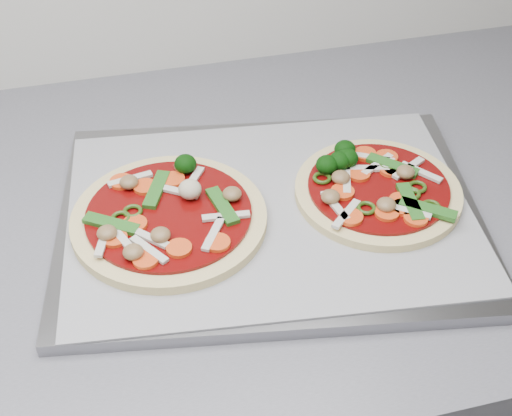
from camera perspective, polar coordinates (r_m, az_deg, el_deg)
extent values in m
cube|color=gray|center=(0.75, 1.08, -0.55)|extent=(0.48, 0.39, 0.01)
cube|color=#9E9EA4|center=(0.75, 1.09, -0.08)|extent=(0.45, 0.35, 0.00)
cylinder|color=#F0D58C|center=(0.73, -6.96, -0.86)|extent=(0.27, 0.27, 0.01)
cylinder|color=#63090C|center=(0.73, -7.00, -0.44)|extent=(0.23, 0.23, 0.00)
cube|color=beige|center=(0.70, -12.09, -2.44)|extent=(0.02, 0.05, 0.00)
ellipsoid|color=brown|center=(0.68, -9.80, -3.49)|extent=(0.02, 0.02, 0.01)
cube|color=beige|center=(0.76, -5.11, 2.16)|extent=(0.03, 0.04, 0.00)
ellipsoid|color=brown|center=(0.69, -7.65, -2.15)|extent=(0.02, 0.02, 0.01)
ellipsoid|color=beige|center=(0.73, -5.31, 1.49)|extent=(0.03, 0.03, 0.02)
ellipsoid|color=brown|center=(0.73, -1.93, 1.13)|extent=(0.03, 0.03, 0.01)
ellipsoid|color=brown|center=(0.70, -11.83, -1.96)|extent=(0.03, 0.03, 0.01)
ellipsoid|color=brown|center=(0.77, -5.86, 3.38)|extent=(0.02, 0.02, 0.01)
cube|color=beige|center=(0.68, -8.55, -3.31)|extent=(0.03, 0.04, 0.00)
cylinder|color=#FA4419|center=(0.71, -9.67, -1.27)|extent=(0.03, 0.03, 0.00)
cube|color=beige|center=(0.71, -2.42, -0.66)|extent=(0.05, 0.01, 0.00)
ellipsoid|color=brown|center=(0.76, -10.14, 2.05)|extent=(0.03, 0.03, 0.01)
cube|color=beige|center=(0.74, -6.33, 1.35)|extent=(0.04, 0.03, 0.00)
cube|color=#2B6B23|center=(0.72, -2.71, 0.17)|extent=(0.02, 0.06, 0.00)
torus|color=#294511|center=(0.73, -9.84, -0.26)|extent=(0.03, 0.03, 0.00)
cube|color=beige|center=(0.77, -10.04, 2.28)|extent=(0.05, 0.02, 0.00)
cube|color=beige|center=(0.70, -8.65, -2.30)|extent=(0.04, 0.04, 0.00)
cube|color=beige|center=(0.70, -10.71, -2.37)|extent=(0.03, 0.05, 0.00)
cylinder|color=#FA4419|center=(0.68, -6.18, -3.22)|extent=(0.03, 0.03, 0.00)
ellipsoid|color=#073306|center=(0.77, -5.67, 3.54)|extent=(0.03, 0.03, 0.02)
torus|color=#294511|center=(0.72, -10.75, -0.78)|extent=(0.02, 0.02, 0.00)
cylinder|color=#FA4419|center=(0.68, -3.10, -2.78)|extent=(0.04, 0.04, 0.00)
cube|color=beige|center=(0.69, -3.42, -2.07)|extent=(0.03, 0.05, 0.00)
cube|color=#2B6B23|center=(0.75, -7.96, 1.48)|extent=(0.04, 0.06, 0.00)
cube|color=#2B6B23|center=(0.72, -11.51, -1.24)|extent=(0.06, 0.04, 0.00)
cylinder|color=#FA4419|center=(0.77, -10.71, 2.09)|extent=(0.03, 0.03, 0.00)
cylinder|color=#FA4419|center=(0.76, -6.64, 2.28)|extent=(0.03, 0.03, 0.00)
cylinder|color=#FA4419|center=(0.76, -8.87, 1.70)|extent=(0.03, 0.03, 0.00)
cylinder|color=#FA4419|center=(0.68, -8.82, -4.09)|extent=(0.03, 0.03, 0.00)
cylinder|color=#FA4419|center=(0.70, -11.24, -2.38)|extent=(0.03, 0.03, 0.00)
cylinder|color=#F0D58C|center=(0.77, 9.72, 1.31)|extent=(0.22, 0.22, 0.01)
cylinder|color=#63090C|center=(0.77, 9.77, 1.68)|extent=(0.19, 0.19, 0.00)
torus|color=#294511|center=(0.76, 12.31, 1.14)|extent=(0.03, 0.03, 0.00)
cylinder|color=#FA4419|center=(0.72, 7.59, -0.73)|extent=(0.04, 0.04, 0.00)
cube|color=beige|center=(0.79, 13.08, 2.80)|extent=(0.04, 0.04, 0.00)
cube|color=beige|center=(0.73, 6.34, 0.19)|extent=(0.02, 0.05, 0.00)
cylinder|color=#FA4419|center=(0.75, 6.93, 1.28)|extent=(0.03, 0.03, 0.00)
cylinder|color=#FA4419|center=(0.79, 11.06, 3.00)|extent=(0.03, 0.03, 0.00)
cube|color=beige|center=(0.79, 9.68, 3.45)|extent=(0.05, 0.03, 0.00)
cube|color=beige|center=(0.78, 8.87, 3.14)|extent=(0.05, 0.02, 0.00)
cylinder|color=#FA4419|center=(0.74, 11.72, 0.03)|extent=(0.03, 0.03, 0.00)
torus|color=#294511|center=(0.77, 12.78, 1.65)|extent=(0.03, 0.03, 0.00)
cube|color=#2B6B23|center=(0.75, 12.23, 0.45)|extent=(0.02, 0.06, 0.00)
cube|color=beige|center=(0.80, 9.31, 3.98)|extent=(0.05, 0.03, 0.00)
cube|color=#2B6B23|center=(0.79, 10.87, 3.36)|extent=(0.05, 0.05, 0.00)
torus|color=#294511|center=(0.79, 10.44, 3.42)|extent=(0.02, 0.02, 0.00)
cylinder|color=#FA4419|center=(0.77, 8.22, 2.72)|extent=(0.03, 0.03, 0.00)
cube|color=#2B6B23|center=(0.74, 13.60, -0.10)|extent=(0.05, 0.05, 0.00)
ellipsoid|color=brown|center=(0.73, 10.39, 0.26)|extent=(0.02, 0.02, 0.01)
ellipsoid|color=brown|center=(0.78, 11.88, 2.84)|extent=(0.02, 0.02, 0.01)
ellipsoid|color=brown|center=(0.73, 5.99, 0.91)|extent=(0.02, 0.02, 0.01)
ellipsoid|color=brown|center=(0.76, 6.79, 2.45)|extent=(0.02, 0.02, 0.01)
cylinder|color=#FA4419|center=(0.79, 10.71, 3.05)|extent=(0.03, 0.03, 0.00)
cylinder|color=#FA4419|center=(0.80, 8.72, 4.29)|extent=(0.03, 0.03, 0.00)
cylinder|color=#FA4419|center=(0.75, 11.52, 0.56)|extent=(0.04, 0.04, 0.00)
cylinder|color=#FA4419|center=(0.80, 10.41, 4.03)|extent=(0.03, 0.03, 0.00)
cube|color=beige|center=(0.79, 12.09, 3.13)|extent=(0.05, 0.03, 0.00)
cylinder|color=#FA4419|center=(0.73, 10.43, -0.37)|extent=(0.03, 0.03, 0.00)
ellipsoid|color=#073306|center=(0.78, 7.32, 3.99)|extent=(0.03, 0.03, 0.02)
cylinder|color=#FA4419|center=(0.73, 12.67, -0.78)|extent=(0.03, 0.03, 0.00)
ellipsoid|color=#073306|center=(0.79, 7.13, 4.67)|extent=(0.03, 0.03, 0.02)
cube|color=beige|center=(0.73, 12.04, -0.25)|extent=(0.04, 0.04, 0.00)
torus|color=#294511|center=(0.73, 8.82, -0.01)|extent=(0.03, 0.03, 0.00)
cube|color=beige|center=(0.76, 7.26, 2.29)|extent=(0.02, 0.05, 0.00)
torus|color=#294511|center=(0.75, 13.81, 0.11)|extent=(0.03, 0.03, 0.00)
ellipsoid|color=#073306|center=(0.77, 5.69, 3.47)|extent=(0.03, 0.03, 0.02)
torus|color=#294511|center=(0.76, 5.30, 2.41)|extent=(0.03, 0.03, 0.00)
ellipsoid|color=#073306|center=(0.78, 6.70, 3.76)|extent=(0.03, 0.03, 0.02)
cube|color=beige|center=(0.72, 7.23, -0.48)|extent=(0.04, 0.04, 0.00)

